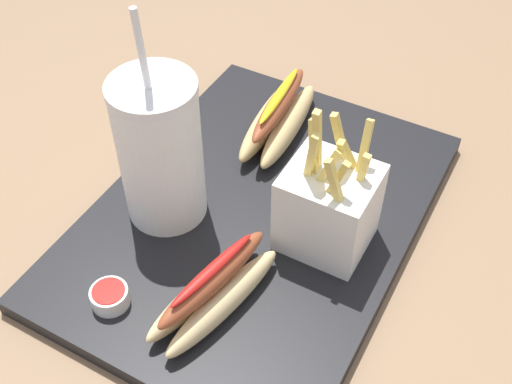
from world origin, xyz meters
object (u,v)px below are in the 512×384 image
at_px(soda_cup, 160,151).
at_px(hot_dog_2, 214,290).
at_px(hot_dog_1, 279,118).
at_px(ketchup_cup_1, 110,296).
at_px(fries_basket, 329,206).

bearing_deg(soda_cup, hot_dog_2, 53.25).
relative_size(hot_dog_1, ketchup_cup_1, 4.52).
bearing_deg(fries_basket, ketchup_cup_1, -40.29).
height_order(hot_dog_2, ketchup_cup_1, hot_dog_2).
relative_size(hot_dog_2, ketchup_cup_1, 4.31).
bearing_deg(soda_cup, fries_basket, 104.46).
bearing_deg(ketchup_cup_1, hot_dog_2, 118.03).
bearing_deg(ketchup_cup_1, soda_cup, -170.34).
xyz_separation_m(soda_cup, hot_dog_2, (0.08, 0.11, -0.06)).
height_order(fries_basket, hot_dog_1, fries_basket).
distance_m(soda_cup, hot_dog_1, 0.19).
height_order(soda_cup, hot_dog_1, soda_cup).
bearing_deg(fries_basket, soda_cup, -75.54).
xyz_separation_m(soda_cup, hot_dog_1, (-0.17, 0.05, -0.06)).
bearing_deg(fries_basket, hot_dog_1, -136.14).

